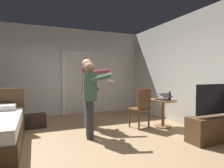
{
  "coord_description": "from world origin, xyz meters",
  "views": [
    {
      "loc": [
        -0.86,
        -3.55,
        1.32
      ],
      "look_at": [
        0.85,
        0.58,
        1.11
      ],
      "focal_mm": 30.07,
      "sensor_mm": 36.0,
      "label": 1
    }
  ],
  "objects_px": {
    "side_table": "(163,108)",
    "person_blue_shirt": "(90,94)",
    "person_striped_shirt": "(88,88)",
    "bottle_on_table": "(170,96)",
    "tv_flatscreen": "(215,125)",
    "laptop": "(163,98)",
    "wooden_chair": "(141,106)",
    "suitcase_dark": "(35,121)"
  },
  "relations": [
    {
      "from": "wooden_chair",
      "to": "tv_flatscreen",
      "type": "bearing_deg",
      "value": -56.5
    },
    {
      "from": "laptop",
      "to": "wooden_chair",
      "type": "distance_m",
      "value": 0.61
    },
    {
      "from": "laptop",
      "to": "tv_flatscreen",
      "type": "bearing_deg",
      "value": -74.05
    },
    {
      "from": "laptop",
      "to": "bottle_on_table",
      "type": "height_order",
      "value": "bottle_on_table"
    },
    {
      "from": "person_striped_shirt",
      "to": "laptop",
      "type": "bearing_deg",
      "value": -24.77
    },
    {
      "from": "bottle_on_table",
      "to": "wooden_chair",
      "type": "xyz_separation_m",
      "value": [
        -0.71,
        0.19,
        -0.25
      ]
    },
    {
      "from": "side_table",
      "to": "person_striped_shirt",
      "type": "relative_size",
      "value": 0.4
    },
    {
      "from": "person_striped_shirt",
      "to": "wooden_chair",
      "type": "bearing_deg",
      "value": -28.54
    },
    {
      "from": "tv_flatscreen",
      "to": "person_blue_shirt",
      "type": "distance_m",
      "value": 2.62
    },
    {
      "from": "tv_flatscreen",
      "to": "person_striped_shirt",
      "type": "relative_size",
      "value": 0.69
    },
    {
      "from": "laptop",
      "to": "person_blue_shirt",
      "type": "relative_size",
      "value": 0.24
    },
    {
      "from": "person_blue_shirt",
      "to": "person_striped_shirt",
      "type": "distance_m",
      "value": 0.84
    },
    {
      "from": "laptop",
      "to": "bottle_on_table",
      "type": "relative_size",
      "value": 1.68
    },
    {
      "from": "side_table",
      "to": "person_blue_shirt",
      "type": "height_order",
      "value": "person_blue_shirt"
    },
    {
      "from": "laptop",
      "to": "person_striped_shirt",
      "type": "distance_m",
      "value": 1.94
    },
    {
      "from": "bottle_on_table",
      "to": "person_striped_shirt",
      "type": "xyz_separation_m",
      "value": [
        -1.91,
        0.84,
        0.2
      ]
    },
    {
      "from": "tv_flatscreen",
      "to": "person_blue_shirt",
      "type": "bearing_deg",
      "value": 152.36
    },
    {
      "from": "side_table",
      "to": "wooden_chair",
      "type": "bearing_deg",
      "value": 168.78
    },
    {
      "from": "person_blue_shirt",
      "to": "bottle_on_table",
      "type": "bearing_deg",
      "value": -0.77
    },
    {
      "from": "tv_flatscreen",
      "to": "side_table",
      "type": "distance_m",
      "value": 1.28
    },
    {
      "from": "side_table",
      "to": "person_striped_shirt",
      "type": "distance_m",
      "value": 2.0
    },
    {
      "from": "side_table",
      "to": "person_blue_shirt",
      "type": "distance_m",
      "value": 1.99
    },
    {
      "from": "side_table",
      "to": "laptop",
      "type": "bearing_deg",
      "value": -116.2
    },
    {
      "from": "laptop",
      "to": "wooden_chair",
      "type": "bearing_deg",
      "value": 164.23
    },
    {
      "from": "laptop",
      "to": "person_striped_shirt",
      "type": "height_order",
      "value": "person_striped_shirt"
    },
    {
      "from": "bottle_on_table",
      "to": "wooden_chair",
      "type": "relative_size",
      "value": 0.23
    },
    {
      "from": "laptop",
      "to": "suitcase_dark",
      "type": "distance_m",
      "value": 3.31
    },
    {
      "from": "wooden_chair",
      "to": "laptop",
      "type": "bearing_deg",
      "value": -15.77
    },
    {
      "from": "laptop",
      "to": "bottle_on_table",
      "type": "xyz_separation_m",
      "value": [
        0.16,
        -0.04,
        0.04
      ]
    },
    {
      "from": "wooden_chair",
      "to": "side_table",
      "type": "bearing_deg",
      "value": -11.22
    },
    {
      "from": "side_table",
      "to": "suitcase_dark",
      "type": "distance_m",
      "value": 3.27
    },
    {
      "from": "tv_flatscreen",
      "to": "person_striped_shirt",
      "type": "height_order",
      "value": "person_striped_shirt"
    },
    {
      "from": "tv_flatscreen",
      "to": "suitcase_dark",
      "type": "height_order",
      "value": "tv_flatscreen"
    },
    {
      "from": "side_table",
      "to": "person_blue_shirt",
      "type": "xyz_separation_m",
      "value": [
        -1.94,
        -0.05,
        0.45
      ]
    },
    {
      "from": "side_table",
      "to": "bottle_on_table",
      "type": "bearing_deg",
      "value": -29.74
    },
    {
      "from": "side_table",
      "to": "person_striped_shirt",
      "type": "xyz_separation_m",
      "value": [
        -1.77,
        0.76,
        0.52
      ]
    },
    {
      "from": "bottle_on_table",
      "to": "person_blue_shirt",
      "type": "height_order",
      "value": "person_blue_shirt"
    },
    {
      "from": "laptop",
      "to": "person_blue_shirt",
      "type": "distance_m",
      "value": 1.92
    },
    {
      "from": "person_blue_shirt",
      "to": "suitcase_dark",
      "type": "xyz_separation_m",
      "value": [
        -1.1,
        1.24,
        -0.76
      ]
    },
    {
      "from": "tv_flatscreen",
      "to": "person_blue_shirt",
      "type": "height_order",
      "value": "person_blue_shirt"
    },
    {
      "from": "bottle_on_table",
      "to": "person_blue_shirt",
      "type": "xyz_separation_m",
      "value": [
        -2.08,
        0.03,
        0.13
      ]
    },
    {
      "from": "wooden_chair",
      "to": "person_blue_shirt",
      "type": "height_order",
      "value": "person_blue_shirt"
    }
  ]
}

